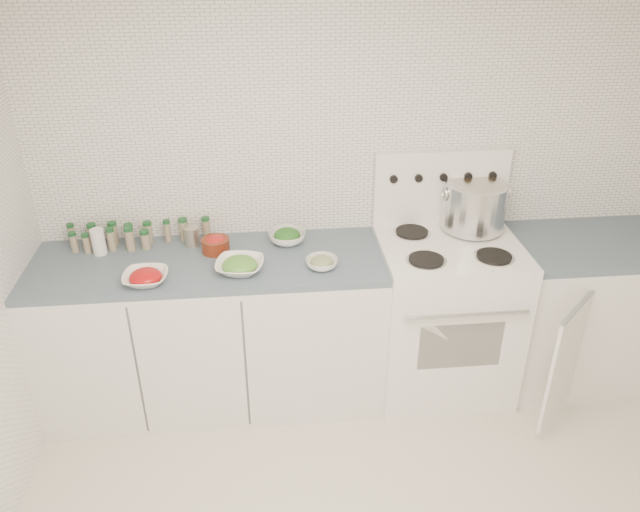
{
  "coord_description": "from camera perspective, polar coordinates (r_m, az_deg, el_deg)",
  "views": [
    {
      "loc": [
        -0.52,
        -1.71,
        2.49
      ],
      "look_at": [
        -0.24,
        1.14,
        0.92
      ],
      "focal_mm": 35.0,
      "sensor_mm": 36.0,
      "label": 1
    }
  ],
  "objects": [
    {
      "name": "counter_right",
      "position": [
        3.98,
        22.59,
        -4.59
      ],
      "size": [
        0.89,
        0.9,
        0.9
      ],
      "color": "white",
      "rests_on": "ground"
    },
    {
      "name": "bowl_snowpea",
      "position": [
        3.18,
        -7.35,
        -0.86
      ],
      "size": [
        0.28,
        0.28,
        0.08
      ],
      "color": "white",
      "rests_on": "counter_left"
    },
    {
      "name": "bowl_pepper",
      "position": [
        3.38,
        -9.54,
        1.1
      ],
      "size": [
        0.15,
        0.15,
        0.09
      ],
      "color": "#5F2110",
      "rests_on": "counter_left"
    },
    {
      "name": "spice_cluster",
      "position": [
        3.55,
        -16.95,
        1.87
      ],
      "size": [
        0.76,
        0.15,
        0.14
      ],
      "color": "gray",
      "rests_on": "counter_left"
    },
    {
      "name": "salt_canister",
      "position": [
        3.51,
        -19.59,
        1.24
      ],
      "size": [
        0.09,
        0.09,
        0.14
      ],
      "primitive_type": "cylinder",
      "rotation": [
        0.0,
        0.0,
        0.37
      ],
      "color": "white",
      "rests_on": "counter_left"
    },
    {
      "name": "bowl_broccoli",
      "position": [
        3.44,
        -3.02,
        1.8
      ],
      "size": [
        0.23,
        0.23,
        0.08
      ],
      "color": "white",
      "rests_on": "counter_left"
    },
    {
      "name": "tin_can",
      "position": [
        3.47,
        -11.64,
        1.77
      ],
      "size": [
        0.11,
        0.11,
        0.11
      ],
      "primitive_type": "cylinder",
      "rotation": [
        0.0,
        0.0,
        0.41
      ],
      "color": "#A19889",
      "rests_on": "counter_left"
    },
    {
      "name": "stock_pot",
      "position": [
        3.56,
        13.95,
        4.65
      ],
      "size": [
        0.37,
        0.34,
        0.26
      ],
      "rotation": [
        0.0,
        0.0,
        0.31
      ],
      "color": "silver",
      "rests_on": "stove"
    },
    {
      "name": "counter_left",
      "position": [
        3.56,
        -9.63,
        -6.75
      ],
      "size": [
        1.85,
        0.62,
        0.9
      ],
      "color": "white",
      "rests_on": "ground"
    },
    {
      "name": "bowl_zucchini",
      "position": [
        3.19,
        0.17,
        -0.6
      ],
      "size": [
        0.22,
        0.22,
        0.07
      ],
      "color": "white",
      "rests_on": "counter_left"
    },
    {
      "name": "stove",
      "position": [
        3.66,
        11.2,
        -4.97
      ],
      "size": [
        0.76,
        0.7,
        1.36
      ],
      "color": "white",
      "rests_on": "ground"
    },
    {
      "name": "room_walls",
      "position": [
        2.02,
        9.94,
        0.62
      ],
      "size": [
        3.54,
        3.04,
        2.52
      ],
      "color": "white",
      "rests_on": "ground"
    },
    {
      "name": "bowl_tomato",
      "position": [
        3.18,
        -15.67,
        -1.88
      ],
      "size": [
        0.23,
        0.23,
        0.07
      ],
      "color": "white",
      "rests_on": "counter_left"
    }
  ]
}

